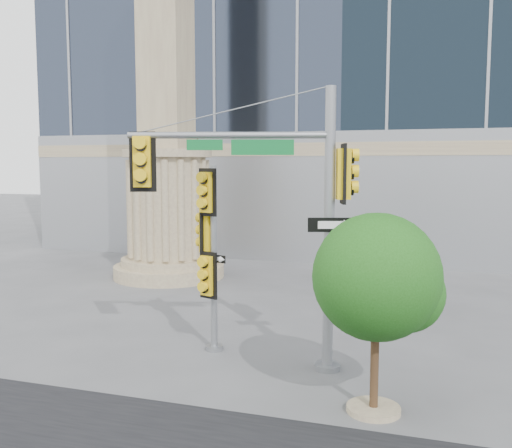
% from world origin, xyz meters
% --- Properties ---
extents(ground, '(120.00, 120.00, 0.00)m').
position_xyz_m(ground, '(0.00, 0.00, 0.00)').
color(ground, '#545456').
rests_on(ground, ground).
extents(monument, '(4.40, 4.40, 16.60)m').
position_xyz_m(monument, '(-6.00, 9.00, 5.52)').
color(monument, gray).
rests_on(monument, ground).
extents(main_signal_pole, '(4.66, 1.79, 6.18)m').
position_xyz_m(main_signal_pole, '(0.97, 0.35, 3.83)').
color(main_signal_pole, slate).
rests_on(main_signal_pole, ground).
extents(secondary_signal_pole, '(0.78, 0.72, 4.51)m').
position_xyz_m(secondary_signal_pole, '(-0.92, 1.05, 2.65)').
color(secondary_signal_pole, slate).
rests_on(secondary_signal_pole, ground).
extents(street_tree, '(2.36, 2.31, 3.68)m').
position_xyz_m(street_tree, '(3.31, -1.21, 2.42)').
color(street_tree, gray).
rests_on(street_tree, ground).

